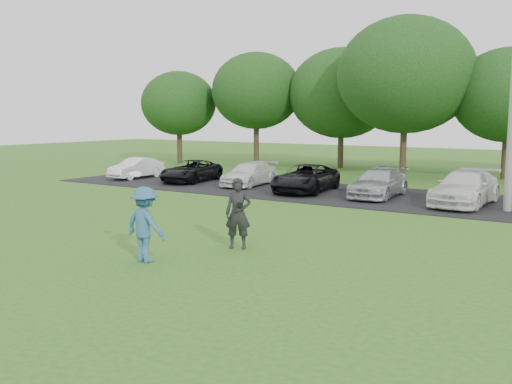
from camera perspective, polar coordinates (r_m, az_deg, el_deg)
ground at (r=12.69m, az=-8.65°, el=-7.62°), size 100.00×100.00×0.00m
parking_lot at (r=23.83m, az=12.44°, el=-0.49°), size 32.00×6.50×0.03m
frisbee_player at (r=13.21m, az=-11.02°, el=-3.20°), size 1.16×0.71×2.10m
camera_bystander at (r=14.26m, az=-1.80°, el=-2.16°), size 0.77×0.66×1.78m
parked_cars at (r=23.34m, az=14.55°, el=0.74°), size 28.45×4.92×1.26m
tree_row at (r=32.63m, az=21.31°, el=9.95°), size 42.39×9.85×8.64m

